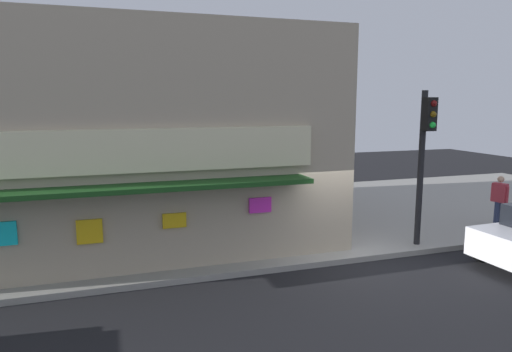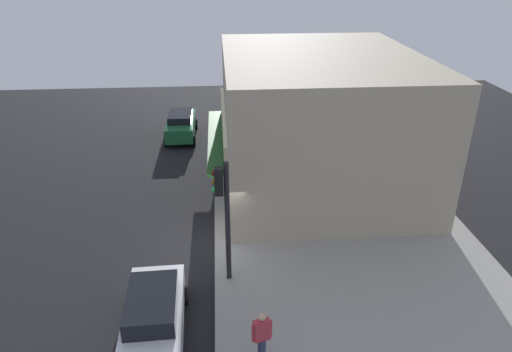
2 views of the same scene
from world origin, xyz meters
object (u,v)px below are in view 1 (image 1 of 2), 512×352
Objects in this scene: pedestrian at (499,198)px; trash_can at (235,244)px; fire_hydrant at (89,261)px; traffic_light at (425,147)px.

trash_can is at bearing -178.06° from pedestrian.
fire_hydrant is 0.47× the size of pedestrian.
traffic_light is at bearing -166.63° from pedestrian.
traffic_light is 5.55× the size of fire_hydrant.
trash_can is 9.50m from pedestrian.
fire_hydrant is at bearing -177.50° from trash_can.
fire_hydrant is 13.25m from pedestrian.
fire_hydrant is 3.76m from trash_can.
pedestrian is at bearing 2.10° from fire_hydrant.
trash_can is at bearing 2.50° from fire_hydrant.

